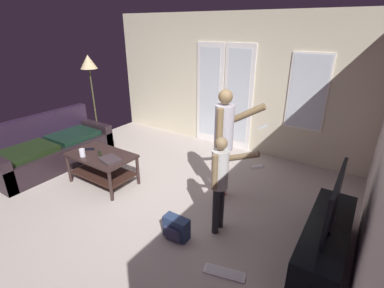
{
  "coord_description": "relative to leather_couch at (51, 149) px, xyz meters",
  "views": [
    {
      "loc": [
        2.53,
        -2.46,
        2.41
      ],
      "look_at": [
        0.76,
        0.22,
        1.04
      ],
      "focal_mm": 26.22,
      "sensor_mm": 36.0,
      "label": 1
    }
  ],
  "objects": [
    {
      "name": "tv_stand",
      "position": [
        4.68,
        0.35,
        -0.09
      ],
      "size": [
        0.43,
        1.53,
        0.41
      ],
      "color": "black",
      "rests_on": "ground_plane"
    },
    {
      "name": "laptop_closed",
      "position": [
        1.64,
        -0.0,
        0.24
      ],
      "size": [
        0.36,
        0.3,
        0.03
      ],
      "primitive_type": "cube",
      "rotation": [
        0.0,
        0.0,
        -0.2
      ],
      "color": "#3C3135",
      "rests_on": "coffee_table"
    },
    {
      "name": "leather_couch",
      "position": [
        0.0,
        0.0,
        0.0
      ],
      "size": [
        0.92,
        2.09,
        0.89
      ],
      "color": "black",
      "rests_on": "ground_plane"
    },
    {
      "name": "floor_lamp",
      "position": [
        -0.31,
        1.32,
        1.32
      ],
      "size": [
        0.35,
        0.35,
        1.85
      ],
      "color": "#392C2E",
      "rests_on": "ground_plane"
    },
    {
      "name": "person_child",
      "position": [
        3.48,
        0.08,
        0.47
      ],
      "size": [
        0.57,
        0.36,
        1.27
      ],
      "color": "#27272B",
      "rests_on": "ground_plane"
    },
    {
      "name": "dvd_remote_slim",
      "position": [
        1.34,
        0.06,
        0.24
      ],
      "size": [
        0.17,
        0.13,
        0.02
      ],
      "primitive_type": "cube",
      "rotation": [
        0.0,
        0.0,
        -0.56
      ],
      "color": "black",
      "rests_on": "coffee_table"
    },
    {
      "name": "tv_remote_black",
      "position": [
        1.05,
        0.07,
        0.24
      ],
      "size": [
        0.16,
        0.15,
        0.02
      ],
      "primitive_type": "cube",
      "rotation": [
        0.0,
        0.0,
        0.68
      ],
      "color": "black",
      "rests_on": "coffee_table"
    },
    {
      "name": "loose_keyboard",
      "position": [
        3.87,
        -0.5,
        -0.28
      ],
      "size": [
        0.46,
        0.23,
        0.02
      ],
      "color": "white",
      "rests_on": "ground_plane"
    },
    {
      "name": "wall_back_with_doors",
      "position": [
        2.3,
        2.63,
        1.02
      ],
      "size": [
        5.58,
        0.09,
        2.69
      ],
      "color": "beige",
      "rests_on": "ground_plane"
    },
    {
      "name": "flat_screen_tv",
      "position": [
        4.68,
        0.36,
        0.43
      ],
      "size": [
        0.08,
        1.02,
        0.61
      ],
      "color": "black",
      "rests_on": "tv_stand"
    },
    {
      "name": "coffee_table",
      "position": [
        1.35,
        0.06,
        0.09
      ],
      "size": [
        1.07,
        0.64,
        0.52
      ],
      "color": "#322320",
      "rests_on": "ground_plane"
    },
    {
      "name": "cup_near_edge",
      "position": [
        1.18,
        -0.15,
        0.29
      ],
      "size": [
        0.09,
        0.09,
        0.13
      ],
      "primitive_type": "cylinder",
      "color": "white",
      "rests_on": "coffee_table"
    },
    {
      "name": "person_adult",
      "position": [
        3.18,
        0.75,
        0.7
      ],
      "size": [
        0.66,
        0.51,
        1.65
      ],
      "color": "pink",
      "rests_on": "ground_plane"
    },
    {
      "name": "ground_plane",
      "position": [
        2.26,
        -0.05,
        -0.3
      ],
      "size": [
        5.58,
        5.43,
        0.02
      ],
      "primitive_type": "cube",
      "color": "#B6A9A1"
    },
    {
      "name": "backpack",
      "position": [
        3.12,
        -0.33,
        -0.16
      ],
      "size": [
        0.32,
        0.18,
        0.28
      ],
      "color": "navy",
      "rests_on": "ground_plane"
    }
  ]
}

